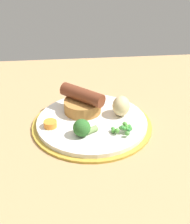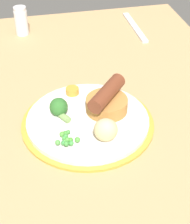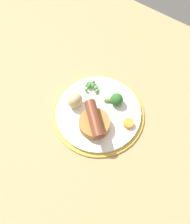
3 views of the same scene
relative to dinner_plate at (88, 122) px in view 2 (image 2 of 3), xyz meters
The scene contains 9 objects.
dining_table 6.05cm from the dinner_plate, 131.75° to the left, with size 110.00×80.00×3.00cm, color tan.
dinner_plate is the anchor object (origin of this frame).
sausage_pudding 5.29cm from the dinner_plate, 67.80° to the right, with size 9.36×8.59×5.42cm.
pea_pile 7.75cm from the dinner_plate, 140.02° to the left, with size 4.45×4.31×1.70cm.
broccoli_floret_near 5.91cm from the dinner_plate, 65.61° to the left, with size 4.99×3.98×3.44cm.
potato_chunk_2 7.20cm from the dinner_plate, 163.41° to the right, with size 4.16×3.65×4.25cm, color #CCB77F.
carrot_slice_1 8.71cm from the dinner_plate, ahead, with size 2.66×2.66×1.26cm, color orange.
fork 42.62cm from the dinner_plate, 29.12° to the right, with size 18.00×1.60×0.60cm, color silver.
salt_shaker 41.45cm from the dinner_plate, 13.14° to the left, with size 3.39×3.39×7.44cm.
Camera 2 is at (-48.96, 6.01, 48.21)cm, focal length 60.00 mm.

